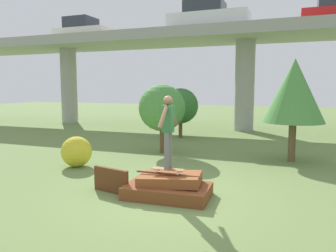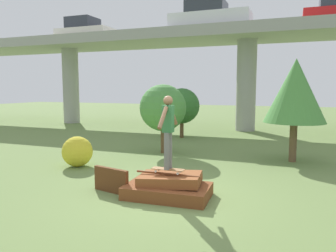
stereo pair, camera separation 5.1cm
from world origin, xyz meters
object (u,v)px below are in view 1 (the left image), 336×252
at_px(bush_yellow_flowering, 77,152).
at_px(tree_mid_back, 294,91).
at_px(car_on_overpass_right, 83,31).
at_px(tree_behind_right, 181,106).
at_px(skater, 168,127).
at_px(car_on_overpass_mid, 208,18).
at_px(tree_behind_left, 162,108).
at_px(skateboard, 168,169).

bearing_deg(bush_yellow_flowering, tree_mid_back, 26.58).
relative_size(car_on_overpass_right, tree_behind_right, 1.61).
distance_m(skater, car_on_overpass_mid, 12.92).
bearing_deg(bush_yellow_flowering, car_on_overpass_right, 123.56).
relative_size(skater, bush_yellow_flowering, 1.72).
distance_m(car_on_overpass_mid, tree_behind_left, 8.57).
distance_m(tree_behind_left, tree_behind_right, 3.96).
distance_m(car_on_overpass_right, tree_behind_left, 13.13).
relative_size(tree_mid_back, bush_yellow_flowering, 3.59).
xyz_separation_m(skater, bush_yellow_flowering, (-3.67, 1.67, -1.11)).
xyz_separation_m(skateboard, bush_yellow_flowering, (-3.67, 1.67, -0.16)).
distance_m(car_on_overpass_mid, bush_yellow_flowering, 11.85).
relative_size(car_on_overpass_mid, tree_behind_left, 1.73).
relative_size(car_on_overpass_right, tree_behind_left, 1.52).
height_order(tree_behind_left, tree_behind_right, tree_behind_left).
distance_m(tree_behind_right, bush_yellow_flowering, 7.06).
distance_m(car_on_overpass_mid, tree_mid_back, 9.34).
height_order(skateboard, tree_behind_right, tree_behind_right).
bearing_deg(bush_yellow_flowering, skater, -24.42).
distance_m(tree_mid_back, bush_yellow_flowering, 7.26).
distance_m(skater, bush_yellow_flowering, 4.18).
bearing_deg(skater, tree_behind_left, 113.13).
relative_size(car_on_overpass_mid, tree_behind_right, 1.83).
bearing_deg(skateboard, tree_behind_right, 106.62).
height_order(skater, bush_yellow_flowering, skater).
height_order(car_on_overpass_mid, car_on_overpass_right, car_on_overpass_mid).
relative_size(skateboard, car_on_overpass_mid, 0.17).
bearing_deg(skateboard, car_on_overpass_right, 130.80).
relative_size(skater, car_on_overpass_right, 0.41).
bearing_deg(skater, tree_behind_right, 106.62).
height_order(skater, tree_mid_back, tree_mid_back).
distance_m(tree_behind_left, bush_yellow_flowering, 3.63).
height_order(car_on_overpass_mid, tree_behind_left, car_on_overpass_mid).
xyz_separation_m(skateboard, tree_behind_right, (-2.55, 8.55, 0.94)).
height_order(tree_behind_left, tree_mid_back, tree_mid_back).
relative_size(skateboard, skater, 0.46).
bearing_deg(bush_yellow_flowering, tree_behind_right, 80.76).
bearing_deg(car_on_overpass_right, car_on_overpass_mid, -6.52).
height_order(car_on_overpass_right, bush_yellow_flowering, car_on_overpass_right).
bearing_deg(tree_behind_left, tree_behind_right, 98.33).
height_order(tree_mid_back, bush_yellow_flowering, tree_mid_back).
xyz_separation_m(car_on_overpass_mid, tree_behind_right, (-0.49, -3.27, -4.80)).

